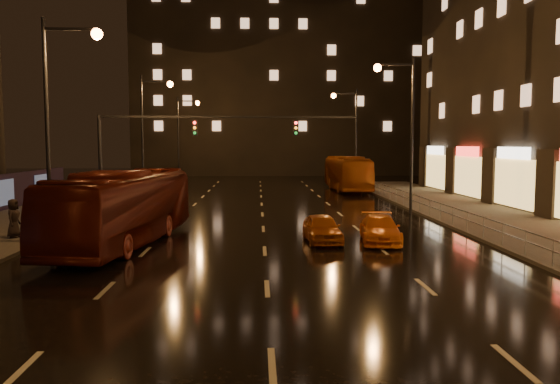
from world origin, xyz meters
The scene contains 10 objects.
ground centered at (0.00, 20.00, 0.00)m, with size 140.00×140.00×0.00m, color black.
sidewalk_right centered at (13.50, 15.00, 0.07)m, with size 7.00×70.00×0.15m, color #38332D.
building_distant centered at (4.00, 72.00, 18.00)m, with size 44.00×16.00×36.00m, color black.
traffic_signal centered at (-5.06, 20.00, 4.74)m, with size 15.31×0.32×6.20m.
railing_right centered at (10.20, 18.00, 0.90)m, with size 0.05×56.00×1.00m.
bus_red centered at (-6.27, 11.77, 1.66)m, with size 2.80×11.95×3.33m, color #51140B.
bus_curb centered at (8.37, 39.83, 1.66)m, with size 2.79×11.93×3.32m, color #9D460F.
taxi_near centered at (2.66, 12.00, 0.64)m, with size 1.51×3.76×1.28m, color #C15C12.
taxi_far centered at (5.31, 11.85, 0.61)m, with size 1.71×4.21×1.22m, color orange.
pedestrian_c centered at (-11.65, 12.93, 1.05)m, with size 0.88×0.57×1.81m, color black.
Camera 1 is at (-0.27, -12.68, 4.50)m, focal length 35.00 mm.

